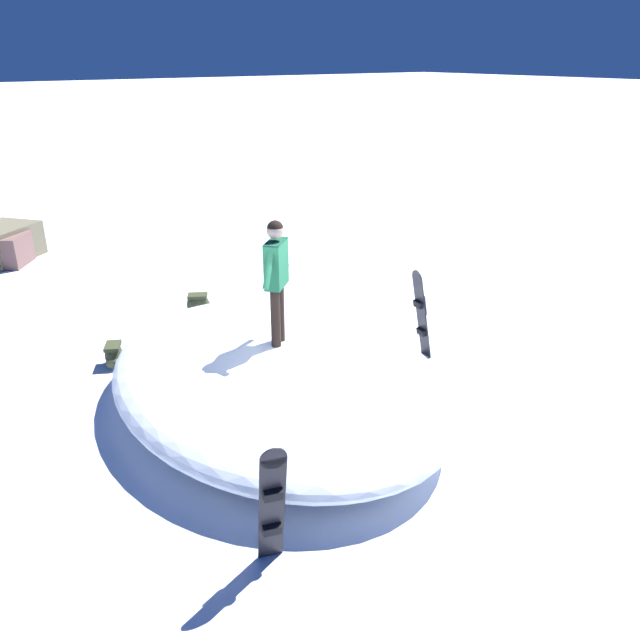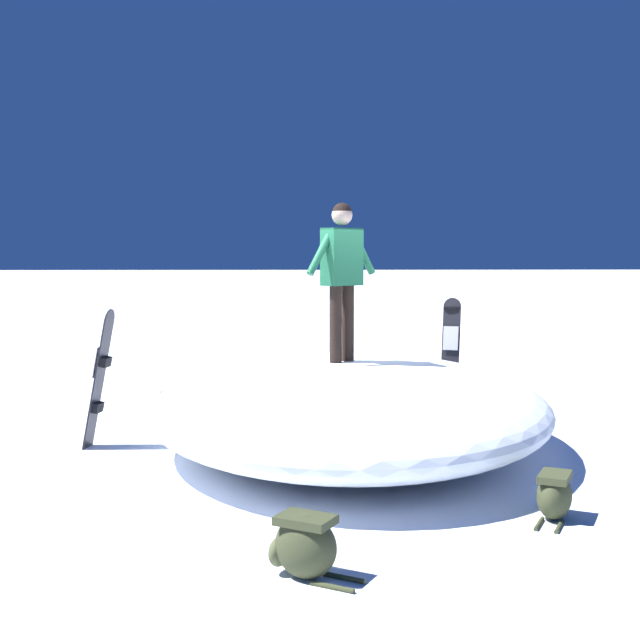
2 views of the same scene
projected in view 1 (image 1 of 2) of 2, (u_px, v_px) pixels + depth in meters
ground at (295, 420)px, 9.02m from camera, size 240.00×240.00×0.00m
snow_mound at (277, 376)px, 9.19m from camera, size 4.79×6.22×1.00m
snowboarder_standing at (276, 271)px, 8.65m from camera, size 0.86×0.77×1.81m
snowboard_primary_upright at (272, 504)px, 6.11m from camera, size 0.37×0.44×1.58m
snowboard_secondary_upright at (421, 313)px, 10.56m from camera, size 0.38×0.33×1.60m
backpack_near at (114, 355)px, 10.51m from camera, size 0.50×0.68×0.39m
backpack_far at (199, 304)px, 12.55m from camera, size 0.70×0.55×0.44m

